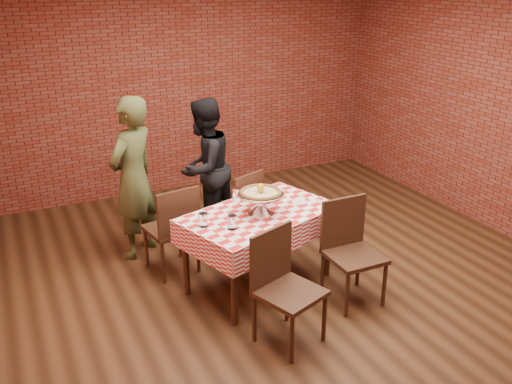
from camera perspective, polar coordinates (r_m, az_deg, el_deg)
ground at (r=5.45m, az=3.80°, el=-9.58°), size 6.00×6.00×0.00m
back_wall at (r=7.54m, az=-7.28°, el=11.04°), size 5.50×0.00×5.50m
table at (r=5.29m, az=0.33°, el=-5.88°), size 1.57×1.22×0.75m
tablecloth at (r=5.17m, az=0.33°, el=-3.29°), size 1.62×1.26×0.24m
pizza_stand at (r=5.07m, az=0.49°, el=-1.17°), size 0.60×0.60×0.19m
pizza at (r=5.03m, az=0.49°, el=-0.11°), size 0.54×0.54×0.03m
lemon at (r=5.01m, az=0.49°, el=0.42°), size 0.10×0.10×0.09m
water_glass_left at (r=4.78m, az=-2.45°, el=-3.10°), size 0.10×0.10×0.12m
water_glass_right at (r=4.84m, az=-5.44°, el=-2.86°), size 0.10×0.10×0.12m
side_plate at (r=5.35m, az=4.48°, el=-1.02°), size 0.19×0.19×0.01m
sweetener_packet_a at (r=5.41m, az=6.24°, el=-0.85°), size 0.06×0.05×0.00m
sweetener_packet_b at (r=5.41m, az=5.85°, el=-0.83°), size 0.05×0.04×0.00m
condiment_caddy at (r=5.35m, az=-1.78°, el=-0.25°), size 0.12×0.12×0.13m
chair_near_left at (r=4.47m, az=3.51°, el=-10.07°), size 0.59×0.59×0.94m
chair_near_right at (r=5.07m, az=10.07°, el=-6.33°), size 0.46×0.46×0.94m
chair_far_left at (r=5.57m, az=-8.75°, el=-3.65°), size 0.51×0.51×0.93m
chair_far_right at (r=5.95m, az=-2.01°, el=-1.81°), size 0.54×0.54×0.90m
diner_olive at (r=5.82m, az=-12.47°, el=1.38°), size 0.74×0.70×1.70m
diner_black at (r=6.24m, az=-5.31°, el=2.50°), size 0.96×0.92×1.56m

